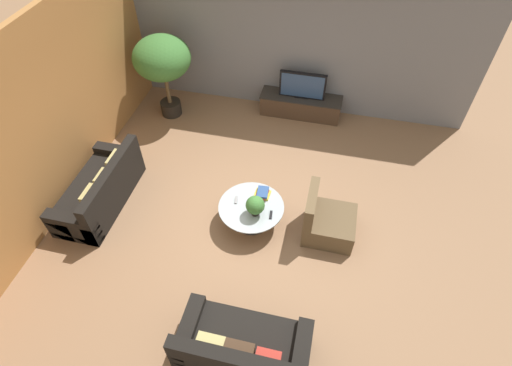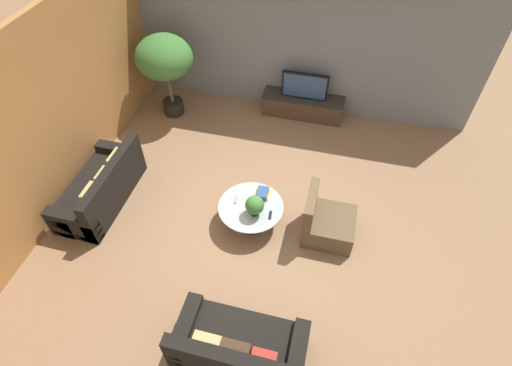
{
  "view_description": "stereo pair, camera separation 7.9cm",
  "coord_description": "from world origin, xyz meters",
  "px_view_note": "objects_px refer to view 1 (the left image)",
  "views": [
    {
      "loc": [
        1.02,
        -4.11,
        5.36
      ],
      "look_at": [
        0.01,
        0.23,
        0.55
      ],
      "focal_mm": 28.0,
      "sensor_mm": 36.0,
      "label": 1
    },
    {
      "loc": [
        1.1,
        -4.09,
        5.36
      ],
      "look_at": [
        0.01,
        0.23,
        0.55
      ],
      "focal_mm": 28.0,
      "sensor_mm": 36.0,
      "label": 2
    }
  ],
  "objects_px": {
    "media_console": "(301,105)",
    "television": "(303,85)",
    "potted_plant_tabletop": "(255,205)",
    "couch_near_entry": "(243,349)",
    "potted_palm_tall": "(162,61)",
    "coffee_table": "(251,211)",
    "couch_by_wall": "(101,190)",
    "armchair_wicker": "(326,222)"
  },
  "relations": [
    {
      "from": "couch_by_wall",
      "to": "potted_plant_tabletop",
      "type": "distance_m",
      "value": 2.72
    },
    {
      "from": "media_console",
      "to": "coffee_table",
      "type": "distance_m",
      "value": 3.1
    },
    {
      "from": "coffee_table",
      "to": "couch_by_wall",
      "type": "xyz_separation_m",
      "value": [
        -2.61,
        -0.16,
        0.01
      ]
    },
    {
      "from": "television",
      "to": "coffee_table",
      "type": "height_order",
      "value": "television"
    },
    {
      "from": "potted_palm_tall",
      "to": "couch_by_wall",
      "type": "bearing_deg",
      "value": -94.83
    },
    {
      "from": "media_console",
      "to": "couch_near_entry",
      "type": "relative_size",
      "value": 1.05
    },
    {
      "from": "couch_near_entry",
      "to": "potted_palm_tall",
      "type": "height_order",
      "value": "potted_palm_tall"
    },
    {
      "from": "couch_by_wall",
      "to": "television",
      "type": "bearing_deg",
      "value": 137.74
    },
    {
      "from": "television",
      "to": "coffee_table",
      "type": "distance_m",
      "value": 3.14
    },
    {
      "from": "coffee_table",
      "to": "couch_near_entry",
      "type": "xyz_separation_m",
      "value": [
        0.42,
        -2.19,
        0.01
      ]
    },
    {
      "from": "television",
      "to": "coffee_table",
      "type": "bearing_deg",
      "value": -96.26
    },
    {
      "from": "media_console",
      "to": "coffee_table",
      "type": "xyz_separation_m",
      "value": [
        -0.34,
        -3.09,
        0.04
      ]
    },
    {
      "from": "potted_palm_tall",
      "to": "potted_plant_tabletop",
      "type": "height_order",
      "value": "potted_palm_tall"
    },
    {
      "from": "potted_palm_tall",
      "to": "media_console",
      "type": "bearing_deg",
      "value": 12.48
    },
    {
      "from": "armchair_wicker",
      "to": "potted_palm_tall",
      "type": "height_order",
      "value": "potted_palm_tall"
    },
    {
      "from": "coffee_table",
      "to": "media_console",
      "type": "bearing_deg",
      "value": 83.74
    },
    {
      "from": "television",
      "to": "coffee_table",
      "type": "xyz_separation_m",
      "value": [
        -0.34,
        -3.08,
        -0.45
      ]
    },
    {
      "from": "media_console",
      "to": "television",
      "type": "bearing_deg",
      "value": -90.0
    },
    {
      "from": "potted_palm_tall",
      "to": "armchair_wicker",
      "type": "bearing_deg",
      "value": -33.92
    },
    {
      "from": "television",
      "to": "potted_palm_tall",
      "type": "bearing_deg",
      "value": -167.56
    },
    {
      "from": "television",
      "to": "potted_plant_tabletop",
      "type": "relative_size",
      "value": 2.65
    },
    {
      "from": "couch_by_wall",
      "to": "potted_plant_tabletop",
      "type": "bearing_deg",
      "value": 90.6
    },
    {
      "from": "couch_by_wall",
      "to": "couch_near_entry",
      "type": "xyz_separation_m",
      "value": [
        3.03,
        -2.04,
        -0.0
      ]
    },
    {
      "from": "couch_near_entry",
      "to": "potted_palm_tall",
      "type": "distance_m",
      "value": 5.54
    },
    {
      "from": "television",
      "to": "couch_by_wall",
      "type": "relative_size",
      "value": 0.53
    },
    {
      "from": "armchair_wicker",
      "to": "potted_palm_tall",
      "type": "distance_m",
      "value": 4.45
    },
    {
      "from": "television",
      "to": "couch_near_entry",
      "type": "distance_m",
      "value": 5.3
    },
    {
      "from": "coffee_table",
      "to": "couch_by_wall",
      "type": "relative_size",
      "value": 0.59
    },
    {
      "from": "coffee_table",
      "to": "couch_by_wall",
      "type": "height_order",
      "value": "couch_by_wall"
    },
    {
      "from": "media_console",
      "to": "television",
      "type": "height_order",
      "value": "television"
    },
    {
      "from": "television",
      "to": "potted_plant_tabletop",
      "type": "distance_m",
      "value": 3.23
    },
    {
      "from": "potted_plant_tabletop",
      "to": "couch_by_wall",
      "type": "bearing_deg",
      "value": -179.4
    },
    {
      "from": "armchair_wicker",
      "to": "couch_near_entry",
      "type": "bearing_deg",
      "value": 160.57
    },
    {
      "from": "couch_by_wall",
      "to": "potted_palm_tall",
      "type": "bearing_deg",
      "value": 175.17
    },
    {
      "from": "coffee_table",
      "to": "couch_by_wall",
      "type": "distance_m",
      "value": 2.61
    },
    {
      "from": "television",
      "to": "potted_palm_tall",
      "type": "relative_size",
      "value": 0.54
    },
    {
      "from": "couch_by_wall",
      "to": "coffee_table",
      "type": "bearing_deg",
      "value": 93.47
    },
    {
      "from": "potted_plant_tabletop",
      "to": "couch_near_entry",
      "type": "bearing_deg",
      "value": -81.06
    },
    {
      "from": "couch_near_entry",
      "to": "armchair_wicker",
      "type": "bearing_deg",
      "value": -109.43
    },
    {
      "from": "media_console",
      "to": "couch_near_entry",
      "type": "bearing_deg",
      "value": -89.09
    },
    {
      "from": "couch_near_entry",
      "to": "potted_plant_tabletop",
      "type": "distance_m",
      "value": 2.11
    },
    {
      "from": "television",
      "to": "couch_near_entry",
      "type": "bearing_deg",
      "value": -89.09
    }
  ]
}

